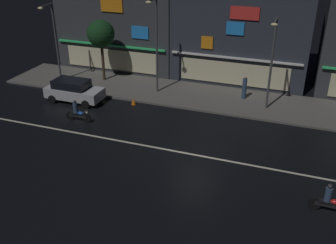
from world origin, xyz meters
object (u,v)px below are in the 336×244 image
(streetlamp_west, at_px, (54,36))
(parked_car_near_kerb, at_px, (74,90))
(motorcycle_following, at_px, (329,201))
(traffic_cone, at_px, (134,101))
(streetlamp_east, at_px, (272,57))
(motorcycle_lead, at_px, (77,113))
(pedestrian_on_sidewalk, at_px, (244,88))
(streetlamp_mid, at_px, (156,39))

(streetlamp_west, bearing_deg, parked_car_near_kerb, -41.74)
(motorcycle_following, xyz_separation_m, traffic_cone, (-13.47, 8.09, -0.36))
(streetlamp_east, distance_m, parked_car_near_kerb, 14.50)
(parked_car_near_kerb, relative_size, motorcycle_lead, 2.26)
(pedestrian_on_sidewalk, bearing_deg, streetlamp_west, -151.23)
(streetlamp_mid, bearing_deg, pedestrian_on_sidewalk, 9.69)
(streetlamp_west, bearing_deg, streetlamp_mid, 2.81)
(streetlamp_mid, xyz_separation_m, parked_car_near_kerb, (-5.28, -3.45, -3.53))
(streetlamp_east, height_order, pedestrian_on_sidewalk, streetlamp_east)
(parked_car_near_kerb, bearing_deg, streetlamp_west, -41.74)
(pedestrian_on_sidewalk, bearing_deg, traffic_cone, -131.17)
(parked_car_near_kerb, bearing_deg, motorcycle_following, 158.27)
(streetlamp_west, distance_m, motorcycle_following, 23.85)
(streetlamp_mid, bearing_deg, streetlamp_west, -177.19)
(streetlamp_west, height_order, streetlamp_east, streetlamp_east)
(streetlamp_west, distance_m, parked_car_near_kerb, 5.49)
(pedestrian_on_sidewalk, bearing_deg, streetlamp_east, -15.63)
(pedestrian_on_sidewalk, bearing_deg, motorcycle_following, -40.11)
(parked_car_near_kerb, relative_size, motorcycle_following, 2.26)
(pedestrian_on_sidewalk, xyz_separation_m, motorcycle_lead, (-9.91, -7.46, -0.34))
(pedestrian_on_sidewalk, distance_m, motorcycle_lead, 12.41)
(streetlamp_mid, distance_m, parked_car_near_kerb, 7.23)
(streetlamp_east, xyz_separation_m, traffic_cone, (-9.35, -2.17, -3.71))
(streetlamp_mid, height_order, motorcycle_lead, streetlamp_mid)
(streetlamp_east, height_order, motorcycle_lead, streetlamp_east)
(motorcycle_lead, xyz_separation_m, motorcycle_following, (15.88, -4.27, 0.00))
(pedestrian_on_sidewalk, height_order, motorcycle_following, pedestrian_on_sidewalk)
(streetlamp_mid, distance_m, traffic_cone, 4.90)
(parked_car_near_kerb, xyz_separation_m, traffic_cone, (4.45, 0.94, -0.59))
(streetlamp_west, relative_size, traffic_cone, 11.60)
(pedestrian_on_sidewalk, height_order, motorcycle_lead, pedestrian_on_sidewalk)
(pedestrian_on_sidewalk, height_order, parked_car_near_kerb, pedestrian_on_sidewalk)
(pedestrian_on_sidewalk, bearing_deg, parked_car_near_kerb, -136.08)
(streetlamp_west, height_order, motorcycle_following, streetlamp_west)
(streetlamp_west, distance_m, traffic_cone, 8.91)
(streetlamp_east, relative_size, motorcycle_lead, 3.39)
(motorcycle_following, distance_m, traffic_cone, 15.72)
(streetlamp_east, distance_m, motorcycle_lead, 13.61)
(motorcycle_following, relative_size, traffic_cone, 3.45)
(pedestrian_on_sidewalk, xyz_separation_m, motorcycle_following, (5.96, -11.73, -0.34))
(streetlamp_east, relative_size, traffic_cone, 11.71)
(streetlamp_west, xyz_separation_m, parked_car_near_kerb, (3.39, -3.02, -3.08))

